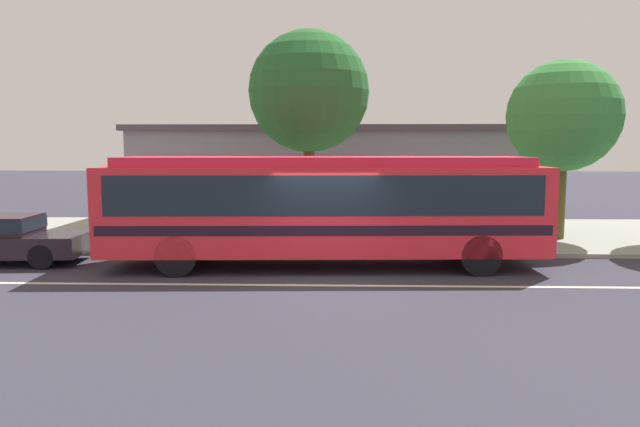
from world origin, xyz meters
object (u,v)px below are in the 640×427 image
bus_stop_sign (514,194)px  pedestrian_waiting_near_sign (277,209)px  street_tree_near_stop (309,92)px  street_tree_mid_block (564,117)px  transit_bus (324,203)px

bus_stop_sign → pedestrian_waiting_near_sign: bearing=167.3°
bus_stop_sign → street_tree_near_stop: 7.08m
pedestrian_waiting_near_sign → bus_stop_sign: 7.16m
street_tree_near_stop → street_tree_mid_block: bearing=0.6°
bus_stop_sign → street_tree_mid_block: bearing=46.8°
transit_bus → pedestrian_waiting_near_sign: size_ratio=6.46×
bus_stop_sign → street_tree_near_stop: street_tree_near_stop is taller
bus_stop_sign → street_tree_mid_block: (2.15, 2.29, 2.30)m
pedestrian_waiting_near_sign → street_tree_near_stop: size_ratio=0.26×
bus_stop_sign → street_tree_mid_block: size_ratio=0.44×
transit_bus → street_tree_mid_block: 8.96m
transit_bus → street_tree_near_stop: size_ratio=1.68×
transit_bus → street_tree_near_stop: 5.24m
transit_bus → pedestrian_waiting_near_sign: transit_bus is taller
street_tree_mid_block → bus_stop_sign: bearing=-133.2°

